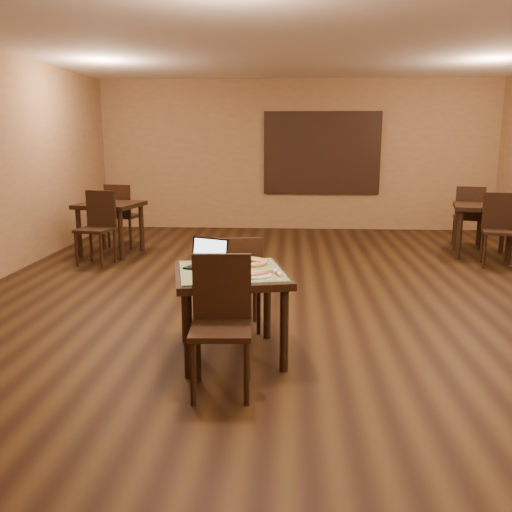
# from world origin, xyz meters

# --- Properties ---
(ground) EXTENTS (10.00, 10.00, 0.00)m
(ground) POSITION_xyz_m (0.00, 0.00, 0.00)
(ground) COLOR black
(ground) RESTS_ON ground
(wall_back) EXTENTS (8.00, 0.02, 3.00)m
(wall_back) POSITION_xyz_m (0.00, 5.00, 1.50)
(wall_back) COLOR #956F4C
(wall_back) RESTS_ON ground
(wall_front) EXTENTS (8.00, 0.02, 3.00)m
(wall_front) POSITION_xyz_m (0.00, -5.00, 1.50)
(wall_front) COLOR #956F4C
(wall_front) RESTS_ON ground
(ceiling) EXTENTS (8.00, 10.00, 0.02)m
(ceiling) POSITION_xyz_m (0.00, 0.00, 3.00)
(ceiling) COLOR silver
(ceiling) RESTS_ON wall_back
(mural) EXTENTS (2.34, 0.05, 1.64)m
(mural) POSITION_xyz_m (0.50, 4.96, 1.55)
(mural) COLOR #265A8E
(mural) RESTS_ON wall_back
(tiled_table) EXTENTS (1.10, 1.10, 0.76)m
(tiled_table) POSITION_xyz_m (-0.63, -1.82, 0.66)
(tiled_table) COLOR black
(tiled_table) RESTS_ON ground
(chair_main_near) EXTENTS (0.46, 0.46, 1.01)m
(chair_main_near) POSITION_xyz_m (-0.63, -2.43, 0.57)
(chair_main_near) COLOR black
(chair_main_near) RESTS_ON ground
(chair_main_far) EXTENTS (0.47, 0.47, 0.94)m
(chair_main_far) POSITION_xyz_m (-0.61, -1.20, 0.53)
(chair_main_far) COLOR black
(chair_main_far) RESTS_ON ground
(laptop) EXTENTS (0.42, 0.39, 0.24)m
(laptop) POSITION_xyz_m (-0.83, -1.71, 0.83)
(laptop) COLOR black
(laptop) RESTS_ON tiled_table
(plate) EXTENTS (0.25, 0.25, 0.01)m
(plate) POSITION_xyz_m (-0.41, -2.00, 0.77)
(plate) COLOR white
(plate) RESTS_ON tiled_table
(pizza_slice) EXTENTS (0.29, 0.29, 0.02)m
(pizza_slice) POSITION_xyz_m (-0.41, -2.00, 0.79)
(pizza_slice) COLOR beige
(pizza_slice) RESTS_ON plate
(pizza_pan) EXTENTS (0.34, 0.34, 0.01)m
(pizza_pan) POSITION_xyz_m (-0.51, -1.58, 0.77)
(pizza_pan) COLOR silver
(pizza_pan) RESTS_ON tiled_table
(pizza_whole) EXTENTS (0.36, 0.36, 0.03)m
(pizza_whole) POSITION_xyz_m (-0.51, -1.58, 0.78)
(pizza_whole) COLOR beige
(pizza_whole) RESTS_ON pizza_pan
(spatula) EXTENTS (0.22, 0.21, 0.01)m
(spatula) POSITION_xyz_m (-0.49, -1.60, 0.79)
(spatula) COLOR silver
(spatula) RESTS_ON pizza_whole
(napkin_roll) EXTENTS (0.09, 0.17, 0.04)m
(napkin_roll) POSITION_xyz_m (-0.23, -1.96, 0.78)
(napkin_roll) COLOR white
(napkin_roll) RESTS_ON tiled_table
(other_table_a) EXTENTS (1.05, 1.05, 0.82)m
(other_table_a) POSITION_xyz_m (2.90, 2.45, 0.68)
(other_table_a) COLOR black
(other_table_a) RESTS_ON ground
(other_table_a_chair_near) EXTENTS (0.55, 0.55, 1.06)m
(other_table_a_chair_near) POSITION_xyz_m (2.92, 1.83, 0.60)
(other_table_a_chair_near) COLOR black
(other_table_a_chair_near) RESTS_ON ground
(other_table_a_chair_far) EXTENTS (0.55, 0.55, 1.06)m
(other_table_a_chair_far) POSITION_xyz_m (2.88, 3.08, 0.60)
(other_table_a_chair_far) COLOR black
(other_table_a_chair_far) RESTS_ON ground
(other_table_b) EXTENTS (1.04, 1.04, 0.84)m
(other_table_b) POSITION_xyz_m (-3.00, 2.23, 0.70)
(other_table_b) COLOR black
(other_table_b) RESTS_ON ground
(other_table_b_chair_near) EXTENTS (0.55, 0.55, 1.08)m
(other_table_b_chair_near) POSITION_xyz_m (-2.98, 1.60, 0.61)
(other_table_b_chair_near) COLOR black
(other_table_b_chair_near) RESTS_ON ground
(other_table_b_chair_far) EXTENTS (0.55, 0.55, 1.08)m
(other_table_b_chair_far) POSITION_xyz_m (-3.02, 2.86, 0.61)
(other_table_b_chair_far) COLOR black
(other_table_b_chair_far) RESTS_ON ground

